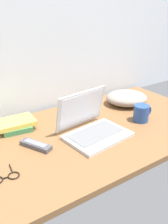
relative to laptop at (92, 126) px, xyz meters
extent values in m
cube|color=brown|center=(-0.06, 0.03, -0.06)|extent=(1.60, 0.76, 0.03)
cube|color=silver|center=(0.01, -0.04, -0.04)|extent=(0.33, 0.25, 0.02)
cube|color=slate|center=(0.00, -0.03, -0.03)|extent=(0.28, 0.17, 0.00)
cube|color=silver|center=(-0.01, 0.08, 0.07)|extent=(0.30, 0.08, 0.20)
cube|color=white|center=(-0.01, 0.08, 0.07)|extent=(0.27, 0.07, 0.17)
cylinder|color=#26478C|center=(0.32, -0.03, 0.00)|extent=(0.09, 0.09, 0.10)
torus|color=#26478C|center=(0.37, -0.03, 0.00)|extent=(0.07, 0.01, 0.07)
cylinder|color=brown|center=(0.32, -0.03, 0.04)|extent=(0.08, 0.08, 0.00)
cube|color=#4C4C51|center=(-0.29, 0.04, -0.04)|extent=(0.11, 0.16, 0.02)
cube|color=slate|center=(-0.29, 0.04, -0.02)|extent=(0.08, 0.12, 0.00)
torus|color=black|center=(-0.45, -0.10, -0.04)|extent=(0.05, 0.05, 0.01)
cube|color=black|center=(-0.48, -0.10, -0.04)|extent=(0.02, 0.01, 0.00)
cube|color=black|center=(-0.44, -0.05, -0.04)|extent=(0.01, 0.06, 0.00)
cube|color=#3F7F4C|center=(-0.30, 0.27, -0.03)|extent=(0.17, 0.17, 0.03)
cube|color=#D8BF4C|center=(-0.30, 0.27, -0.01)|extent=(0.21, 0.15, 0.02)
ellipsoid|color=gray|center=(0.42, 0.19, 0.00)|extent=(0.35, 0.33, 0.09)
camera|label=1|loc=(-0.67, -0.92, 0.60)|focal=40.40mm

